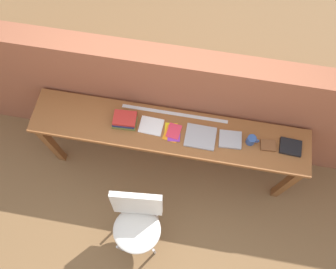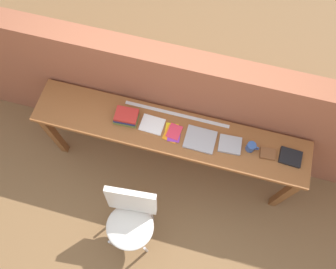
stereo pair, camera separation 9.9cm
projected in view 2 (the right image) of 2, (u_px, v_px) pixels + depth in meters
name	position (u px, v px, depth m)	size (l,w,h in m)	color
ground_plane	(162.00, 187.00, 3.60)	(40.00, 40.00, 0.00)	brown
brick_wall_back	(178.00, 105.00, 3.15)	(6.00, 0.20, 1.50)	#935138
sideboard	(169.00, 136.00, 3.03)	(2.50, 0.44, 0.88)	brown
chair_white_moulded	(131.00, 218.00, 2.95)	(0.48, 0.49, 0.89)	silver
book_stack_leftmost	(126.00, 117.00, 2.90)	(0.22, 0.16, 0.09)	olive
magazine_cycling	(152.00, 125.00, 2.91)	(0.21, 0.16, 0.01)	white
pamphlet_pile_colourful	(173.00, 133.00, 2.88)	(0.16, 0.19, 0.01)	yellow
book_open_centre	(200.00, 139.00, 2.85)	(0.27, 0.22, 0.02)	#9E9EA3
book_grey_hardcover	(230.00, 145.00, 2.83)	(0.19, 0.16, 0.03)	#9E9EA3
mug	(251.00, 147.00, 2.79)	(0.11, 0.08, 0.09)	#2D4C8C
leather_journal_brown	(268.00, 154.00, 2.80)	(0.13, 0.10, 0.02)	brown
book_repair_rightmost	(290.00, 157.00, 2.79)	(0.18, 0.15, 0.03)	black
ruler_metal_back_edge	(177.00, 114.00, 2.96)	(0.97, 0.03, 0.00)	silver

